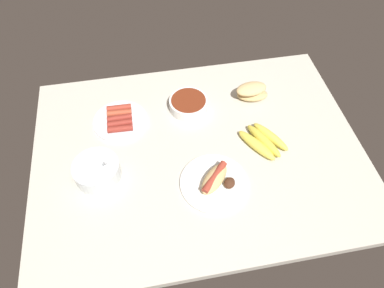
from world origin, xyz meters
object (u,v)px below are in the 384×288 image
object	(u,v)px
banana_bunch	(263,141)
bowl_coleslaw	(97,170)
plate_sausages	(120,120)
plate_hotdog_assembled	(215,181)
bowl_chili	(188,104)
bread_stack	(252,92)

from	to	relation	value
banana_bunch	bowl_coleslaw	bearing A→B (deg)	-177.13
bowl_coleslaw	plate_sausages	size ratio (longest dim) A/B	0.76
plate_hotdog_assembled	plate_sausages	distance (cm)	45.38
bowl_coleslaw	bowl_chili	world-z (taller)	bowl_coleslaw
bowl_coleslaw	banana_bunch	world-z (taller)	bowl_coleslaw
bread_stack	bowl_chili	bearing A→B (deg)	-178.03
plate_hotdog_assembled	bowl_coleslaw	distance (cm)	40.45
bowl_coleslaw	banana_bunch	size ratio (longest dim) A/B	0.82
bowl_coleslaw	plate_hotdog_assembled	bearing A→B (deg)	-15.17
plate_hotdog_assembled	bread_stack	distance (cm)	44.23
plate_hotdog_assembled	bread_stack	bearing A→B (deg)	57.75
plate_hotdog_assembled	bread_stack	size ratio (longest dim) A/B	1.63
bowl_coleslaw	banana_bunch	bearing A→B (deg)	2.87
banana_bunch	bread_stack	distance (cm)	23.94
banana_bunch	plate_sausages	xyz separation A→B (cm)	(-51.49, 20.37, -0.55)
plate_hotdog_assembled	plate_sausages	world-z (taller)	plate_hotdog_assembled
bowl_coleslaw	banana_bunch	xyz separation A→B (cm)	(60.43, 3.03, -1.63)
banana_bunch	plate_hotdog_assembled	bearing A→B (deg)	-147.57
plate_hotdog_assembled	plate_sausages	size ratio (longest dim) A/B	1.11
banana_bunch	bread_stack	bearing A→B (deg)	84.80
bowl_chili	banana_bunch	xyz separation A→B (cm)	(24.19, -22.86, -0.78)
bowl_chili	banana_bunch	distance (cm)	33.30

